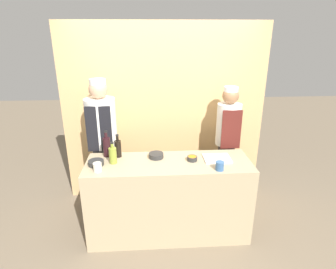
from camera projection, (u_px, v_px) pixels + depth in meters
name	position (u px, v px, depth m)	size (l,w,h in m)	color
ground_plane	(169.00, 231.00, 3.40)	(14.00, 14.00, 0.00)	#756651
cabinet_wall	(164.00, 113.00, 3.87)	(2.71, 0.18, 2.40)	tan
counter	(169.00, 198.00, 3.24)	(1.82, 0.60, 0.92)	tan
sauce_bowl_purple	(156.00, 155.00, 3.18)	(0.17, 0.17, 0.05)	#2D2D2D
sauce_bowl_orange	(192.00, 158.00, 3.11)	(0.11, 0.11, 0.05)	#2D2D2D
sauce_bowl_green	(96.00, 163.00, 3.00)	(0.17, 0.17, 0.05)	#2D2D2D
cutting_board	(217.00, 158.00, 3.14)	(0.30, 0.24, 0.02)	white
bottle_wine	(107.00, 146.00, 3.19)	(0.08, 0.08, 0.31)	black
bottle_oil	(113.00, 155.00, 3.03)	(0.08, 0.08, 0.25)	olive
bottle_soy	(118.00, 148.00, 3.18)	(0.08, 0.08, 0.27)	black
cup_blue	(220.00, 166.00, 2.89)	(0.09, 0.09, 0.09)	#386093
cup_cream	(98.00, 167.00, 2.86)	(0.09, 0.09, 0.09)	silver
chef_left	(103.00, 143.00, 3.53)	(0.37, 0.37, 1.75)	#28282D
chef_right	(227.00, 143.00, 3.65)	(0.30, 0.30, 1.64)	#28282D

